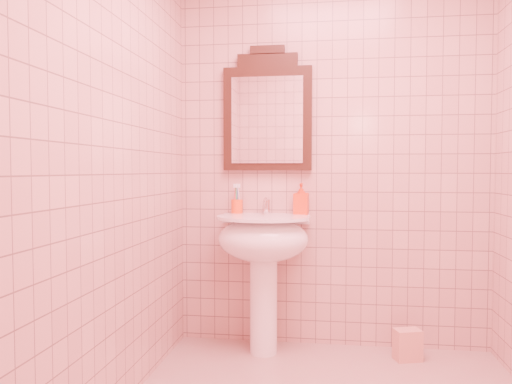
% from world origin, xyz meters
% --- Properties ---
extents(back_wall, '(2.00, 0.02, 2.50)m').
position_xyz_m(back_wall, '(0.00, 1.10, 1.25)').
color(back_wall, '#CD9B8F').
rests_on(back_wall, floor).
extents(pedestal_sink, '(0.58, 0.58, 0.86)m').
position_xyz_m(pedestal_sink, '(-0.42, 0.87, 0.66)').
color(pedestal_sink, white).
rests_on(pedestal_sink, floor).
extents(faucet, '(0.04, 0.16, 0.11)m').
position_xyz_m(faucet, '(-0.42, 1.01, 0.92)').
color(faucet, white).
rests_on(faucet, pedestal_sink).
extents(mirror, '(0.58, 0.06, 0.81)m').
position_xyz_m(mirror, '(-0.42, 1.07, 1.52)').
color(mirror, black).
rests_on(mirror, back_wall).
extents(toothbrush_cup, '(0.07, 0.07, 0.17)m').
position_xyz_m(toothbrush_cup, '(-0.61, 1.03, 0.91)').
color(toothbrush_cup, '#EC4313').
rests_on(toothbrush_cup, pedestal_sink).
extents(soap_dispenser, '(0.10, 0.10, 0.20)m').
position_xyz_m(soap_dispenser, '(-0.19, 1.03, 0.96)').
color(soap_dispenser, red).
rests_on(soap_dispenser, pedestal_sink).
extents(towel, '(0.18, 0.14, 0.19)m').
position_xyz_m(towel, '(0.46, 0.89, 0.09)').
color(towel, tan).
rests_on(towel, floor).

